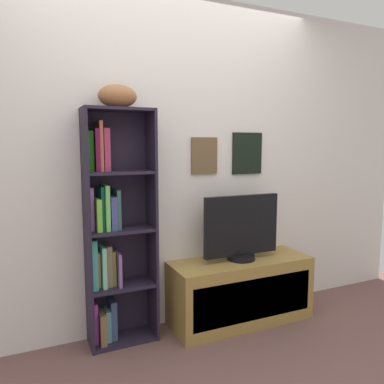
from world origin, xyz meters
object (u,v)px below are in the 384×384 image
(tv_stand, at_px, (241,290))
(television, at_px, (242,229))
(bookshelf, at_px, (112,233))
(football, at_px, (118,96))

(tv_stand, bearing_deg, television, 90.00)
(tv_stand, bearing_deg, bookshelf, 173.24)
(football, height_order, tv_stand, football)
(bookshelf, xyz_separation_m, television, (1.00, -0.12, -0.04))
(football, distance_m, television, 1.36)
(bookshelf, distance_m, football, 0.94)
(bookshelf, relative_size, tv_stand, 1.45)
(football, bearing_deg, television, -5.34)
(football, relative_size, tv_stand, 0.23)
(bookshelf, relative_size, television, 2.58)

